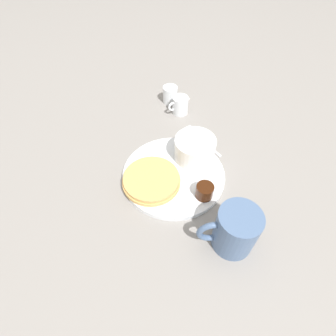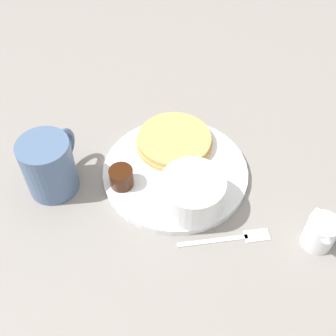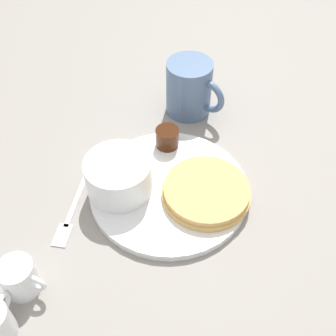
{
  "view_description": "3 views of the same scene",
  "coord_description": "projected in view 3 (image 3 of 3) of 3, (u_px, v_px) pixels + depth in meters",
  "views": [
    {
      "loc": [
        0.13,
        -0.36,
        0.48
      ],
      "look_at": [
        -0.01,
        -0.01,
        0.03
      ],
      "focal_mm": 28.0,
      "sensor_mm": 36.0,
      "label": 1
    },
    {
      "loc": [
        0.3,
        0.32,
        0.54
      ],
      "look_at": [
        0.01,
        -0.0,
        0.03
      ],
      "focal_mm": 45.0,
      "sensor_mm": 36.0,
      "label": 2
    },
    {
      "loc": [
        -0.36,
        0.16,
        0.5
      ],
      "look_at": [
        0.01,
        -0.0,
        0.04
      ],
      "focal_mm": 45.0,
      "sensor_mm": 36.0,
      "label": 3
    }
  ],
  "objects": [
    {
      "name": "pancake_stack",
      "position": [
        206.0,
        192.0,
        0.61
      ],
      "size": [
        0.13,
        0.13,
        0.02
      ],
      "color": "tan",
      "rests_on": "plate"
    },
    {
      "name": "butter_ramekin",
      "position": [
        111.0,
        175.0,
        0.62
      ],
      "size": [
        0.04,
        0.04,
        0.04
      ],
      "color": "white",
      "rests_on": "plate"
    },
    {
      "name": "plate",
      "position": [
        169.0,
        189.0,
        0.63
      ],
      "size": [
        0.24,
        0.24,
        0.01
      ],
      "color": "white",
      "rests_on": "ground_plane"
    },
    {
      "name": "bowl",
      "position": [
        118.0,
        175.0,
        0.6
      ],
      "size": [
        0.1,
        0.1,
        0.05
      ],
      "color": "white",
      "rests_on": "plate"
    },
    {
      "name": "syrup_cup",
      "position": [
        167.0,
        138.0,
        0.67
      ],
      "size": [
        0.04,
        0.04,
        0.03
      ],
      "color": "#38190A",
      "rests_on": "plate"
    },
    {
      "name": "fork",
      "position": [
        70.0,
        216.0,
        0.6
      ],
      "size": [
        0.12,
        0.09,
        0.0
      ],
      "color": "silver",
      "rests_on": "ground_plane"
    },
    {
      "name": "ground_plane",
      "position": [
        169.0,
        192.0,
        0.63
      ],
      "size": [
        4.0,
        4.0,
        0.0
      ],
      "primitive_type": "plane",
      "color": "gray"
    },
    {
      "name": "creamer_pitcher_near",
      "position": [
        19.0,
        278.0,
        0.51
      ],
      "size": [
        0.05,
        0.05,
        0.05
      ],
      "color": "white",
      "rests_on": "ground_plane"
    },
    {
      "name": "coffee_mug",
      "position": [
        190.0,
        88.0,
        0.73
      ],
      "size": [
        0.11,
        0.08,
        0.1
      ],
      "color": "slate",
      "rests_on": "ground_plane"
    }
  ]
}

